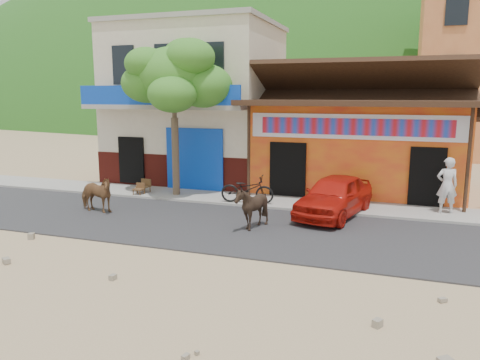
# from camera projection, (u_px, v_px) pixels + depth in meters

# --- Properties ---
(ground) EXTENTS (120.00, 120.00, 0.00)m
(ground) POSITION_uv_depth(u_px,v_px,m) (238.00, 259.00, 11.60)
(ground) COLOR #9E825B
(ground) RESTS_ON ground
(road) EXTENTS (60.00, 5.00, 0.04)m
(road) POSITION_uv_depth(u_px,v_px,m) (266.00, 230.00, 13.92)
(road) COLOR #28282B
(road) RESTS_ON ground
(sidewalk) EXTENTS (60.00, 2.00, 0.12)m
(sidewalk) POSITION_uv_depth(u_px,v_px,m) (292.00, 203.00, 17.17)
(sidewalk) COLOR gray
(sidewalk) RESTS_ON ground
(dance_club) EXTENTS (8.00, 6.00, 3.60)m
(dance_club) POSITION_uv_depth(u_px,v_px,m) (359.00, 147.00, 19.93)
(dance_club) COLOR orange
(dance_club) RESTS_ON ground
(cafe_building) EXTENTS (7.00, 6.00, 7.00)m
(cafe_building) POSITION_uv_depth(u_px,v_px,m) (198.00, 105.00, 22.02)
(cafe_building) COLOR beige
(cafe_building) RESTS_ON ground
(hillside) EXTENTS (100.00, 40.00, 24.00)m
(hillside) POSITION_uv_depth(u_px,v_px,m) (382.00, 43.00, 74.49)
(hillside) COLOR #194C14
(hillside) RESTS_ON ground
(tree) EXTENTS (3.00, 3.00, 6.00)m
(tree) POSITION_uv_depth(u_px,v_px,m) (175.00, 118.00, 17.90)
(tree) COLOR #2D721E
(tree) RESTS_ON sidewalk
(cow_tan) EXTENTS (1.54, 0.82, 1.25)m
(cow_tan) POSITION_uv_depth(u_px,v_px,m) (96.00, 194.00, 15.88)
(cow_tan) COLOR brown
(cow_tan) RESTS_ON road
(cow_dark) EXTENTS (1.57, 1.51, 1.32)m
(cow_dark) POSITION_uv_depth(u_px,v_px,m) (252.00, 207.00, 13.88)
(cow_dark) COLOR black
(cow_dark) RESTS_ON road
(red_car) EXTENTS (2.48, 4.25, 1.36)m
(red_car) POSITION_uv_depth(u_px,v_px,m) (335.00, 196.00, 15.39)
(red_car) COLOR red
(red_car) RESTS_ON road
(scooter) EXTENTS (2.00, 0.88, 1.02)m
(scooter) POSITION_uv_depth(u_px,v_px,m) (247.00, 189.00, 16.90)
(scooter) COLOR black
(scooter) RESTS_ON sidewalk
(pedestrian) EXTENTS (0.77, 0.59, 1.87)m
(pedestrian) POSITION_uv_depth(u_px,v_px,m) (447.00, 185.00, 15.41)
(pedestrian) COLOR silver
(pedestrian) RESTS_ON sidewalk
(cafe_chair_left) EXTENTS (0.50, 0.50, 0.99)m
(cafe_chair_left) POSITION_uv_depth(u_px,v_px,m) (143.00, 180.00, 18.68)
(cafe_chair_left) COLOR #50341A
(cafe_chair_left) RESTS_ON sidewalk
(cafe_chair_right) EXTENTS (0.39, 0.39, 0.81)m
(cafe_chair_right) POSITION_uv_depth(u_px,v_px,m) (138.00, 184.00, 18.35)
(cafe_chair_right) COLOR #4D2F19
(cafe_chair_right) RESTS_ON sidewalk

